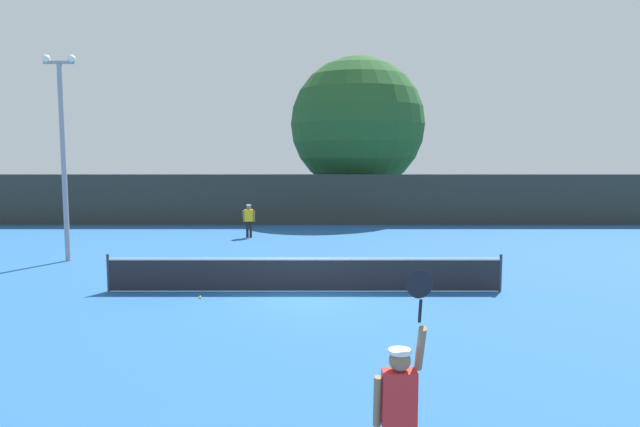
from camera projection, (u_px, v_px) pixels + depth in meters
name	position (u px, v px, depth m)	size (l,w,h in m)	color
ground_plane	(306.00, 291.00, 16.02)	(120.00, 120.00, 0.00)	#235693
tennis_net	(306.00, 274.00, 15.96)	(11.19, 0.08, 1.07)	#232328
perimeter_fence	(313.00, 200.00, 31.22)	(39.78, 0.12, 2.81)	#2D332D
player_serving	(401.00, 400.00, 6.23)	(0.67, 0.40, 2.59)	red
player_receiving	(250.00, 218.00, 26.42)	(0.57, 0.23, 1.55)	yellow
tennis_ball	(201.00, 297.00, 15.25)	(0.07, 0.07, 0.07)	#CCE033
light_pole	(64.00, 144.00, 20.26)	(1.18, 0.28, 7.39)	gray
large_tree	(359.00, 124.00, 35.21)	(8.34, 8.34, 9.94)	brown
parked_car_near	(267.00, 203.00, 36.59)	(2.08, 4.28, 1.69)	navy
parked_car_mid	(412.00, 199.00, 39.54)	(2.10, 4.28, 1.69)	navy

